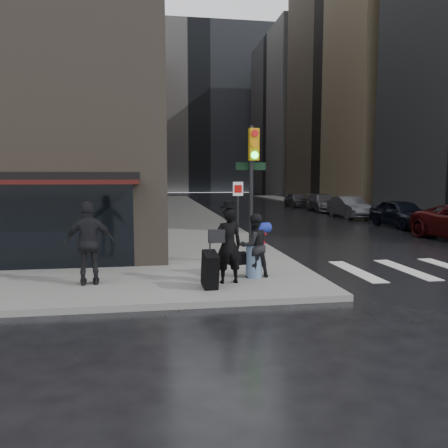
{
  "coord_description": "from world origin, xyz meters",
  "views": [
    {
      "loc": [
        -2.35,
        -10.98,
        2.77
      ],
      "look_at": [
        -0.21,
        2.65,
        1.3
      ],
      "focal_mm": 35.0,
      "sensor_mm": 36.0,
      "label": 1
    }
  ],
  "objects_px": {
    "man_greycoat": "(89,243)",
    "traffic_light": "(251,176)",
    "man_jeans": "(254,246)",
    "parked_car_3": "(323,203)",
    "man_overcoat": "(225,249)",
    "parked_car_4": "(296,200)",
    "parked_car_1": "(401,213)",
    "fire_hydrant": "(261,236)",
    "parked_car_2": "(349,207)"
  },
  "relations": [
    {
      "from": "parked_car_3",
      "to": "parked_car_4",
      "type": "distance_m",
      "value": 5.93
    },
    {
      "from": "man_jeans",
      "to": "parked_car_3",
      "type": "distance_m",
      "value": 25.76
    },
    {
      "from": "man_greycoat",
      "to": "parked_car_2",
      "type": "xyz_separation_m",
      "value": [
        14.85,
        17.45,
        -0.44
      ]
    },
    {
      "from": "man_jeans",
      "to": "parked_car_2",
      "type": "relative_size",
      "value": 0.38
    },
    {
      "from": "man_jeans",
      "to": "traffic_light",
      "type": "relative_size",
      "value": 0.4
    },
    {
      "from": "man_jeans",
      "to": "man_greycoat",
      "type": "height_order",
      "value": "man_greycoat"
    },
    {
      "from": "man_jeans",
      "to": "traffic_light",
      "type": "distance_m",
      "value": 2.54
    },
    {
      "from": "parked_car_1",
      "to": "parked_car_2",
      "type": "xyz_separation_m",
      "value": [
        -0.32,
        5.92,
        -0.05
      ]
    },
    {
      "from": "traffic_light",
      "to": "parked_car_1",
      "type": "relative_size",
      "value": 0.91
    },
    {
      "from": "parked_car_1",
      "to": "parked_car_2",
      "type": "bearing_deg",
      "value": 92.48
    },
    {
      "from": "man_jeans",
      "to": "parked_car_1",
      "type": "relative_size",
      "value": 0.37
    },
    {
      "from": "man_overcoat",
      "to": "parked_car_1",
      "type": "relative_size",
      "value": 0.45
    },
    {
      "from": "man_jeans",
      "to": "parked_car_2",
      "type": "bearing_deg",
      "value": -137.97
    },
    {
      "from": "parked_car_4",
      "to": "man_jeans",
      "type": "bearing_deg",
      "value": -110.12
    },
    {
      "from": "parked_car_1",
      "to": "fire_hydrant",
      "type": "bearing_deg",
      "value": -149.61
    },
    {
      "from": "man_jeans",
      "to": "man_greycoat",
      "type": "xyz_separation_m",
      "value": [
        -4.14,
        -0.15,
        0.18
      ]
    },
    {
      "from": "man_overcoat",
      "to": "fire_hydrant",
      "type": "distance_m",
      "value": 6.85
    },
    {
      "from": "man_overcoat",
      "to": "traffic_light",
      "type": "distance_m",
      "value": 3.18
    },
    {
      "from": "parked_car_4",
      "to": "parked_car_3",
      "type": "bearing_deg",
      "value": -86.67
    },
    {
      "from": "fire_hydrant",
      "to": "parked_car_2",
      "type": "bearing_deg",
      "value": 51.85
    },
    {
      "from": "traffic_light",
      "to": "parked_car_2",
      "type": "distance_m",
      "value": 18.85
    },
    {
      "from": "man_greycoat",
      "to": "parked_car_1",
      "type": "bearing_deg",
      "value": -150.22
    },
    {
      "from": "parked_car_4",
      "to": "parked_car_1",
      "type": "bearing_deg",
      "value": -89.09
    },
    {
      "from": "man_jeans",
      "to": "parked_car_3",
      "type": "height_order",
      "value": "man_jeans"
    },
    {
      "from": "fire_hydrant",
      "to": "parked_car_3",
      "type": "bearing_deg",
      "value": 61.45
    },
    {
      "from": "traffic_light",
      "to": "man_greycoat",
      "type": "bearing_deg",
      "value": -161.64
    },
    {
      "from": "man_overcoat",
      "to": "man_greycoat",
      "type": "relative_size",
      "value": 1.02
    },
    {
      "from": "man_jeans",
      "to": "parked_car_1",
      "type": "height_order",
      "value": "man_jeans"
    },
    {
      "from": "man_greycoat",
      "to": "traffic_light",
      "type": "xyz_separation_m",
      "value": [
        4.44,
        1.87,
        1.66
      ]
    },
    {
      "from": "man_jeans",
      "to": "parked_car_1",
      "type": "bearing_deg",
      "value": -150.31
    },
    {
      "from": "man_overcoat",
      "to": "fire_hydrant",
      "type": "height_order",
      "value": "man_overcoat"
    },
    {
      "from": "man_overcoat",
      "to": "parked_car_3",
      "type": "xyz_separation_m",
      "value": [
        12.01,
        23.84,
        -0.31
      ]
    },
    {
      "from": "man_greycoat",
      "to": "parked_car_1",
      "type": "xyz_separation_m",
      "value": [
        15.17,
        11.53,
        -0.39
      ]
    },
    {
      "from": "fire_hydrant",
      "to": "parked_car_2",
      "type": "relative_size",
      "value": 0.15
    },
    {
      "from": "man_greycoat",
      "to": "fire_hydrant",
      "type": "distance_m",
      "value": 8.27
    },
    {
      "from": "parked_car_2",
      "to": "fire_hydrant",
      "type": "bearing_deg",
      "value": -127.98
    },
    {
      "from": "man_jeans",
      "to": "man_overcoat",
      "type": "bearing_deg",
      "value": 19.31
    },
    {
      "from": "man_overcoat",
      "to": "parked_car_4",
      "type": "bearing_deg",
      "value": -117.32
    },
    {
      "from": "traffic_light",
      "to": "parked_car_3",
      "type": "relative_size",
      "value": 0.84
    },
    {
      "from": "parked_car_2",
      "to": "parked_car_3",
      "type": "bearing_deg",
      "value": 86.01
    },
    {
      "from": "man_overcoat",
      "to": "parked_car_4",
      "type": "distance_m",
      "value": 31.98
    },
    {
      "from": "man_greycoat",
      "to": "parked_car_4",
      "type": "height_order",
      "value": "man_greycoat"
    },
    {
      "from": "man_overcoat",
      "to": "fire_hydrant",
      "type": "xyz_separation_m",
      "value": [
        2.5,
        6.36,
        -0.57
      ]
    },
    {
      "from": "parked_car_1",
      "to": "parked_car_3",
      "type": "bearing_deg",
      "value": 88.87
    },
    {
      "from": "man_jeans",
      "to": "traffic_light",
      "type": "height_order",
      "value": "traffic_light"
    },
    {
      "from": "fire_hydrant",
      "to": "parked_car_1",
      "type": "height_order",
      "value": "parked_car_1"
    },
    {
      "from": "man_overcoat",
      "to": "traffic_light",
      "type": "height_order",
      "value": "traffic_light"
    },
    {
      "from": "parked_car_2",
      "to": "parked_car_4",
      "type": "distance_m",
      "value": 11.85
    },
    {
      "from": "man_greycoat",
      "to": "fire_hydrant",
      "type": "relative_size",
      "value": 3.01
    },
    {
      "from": "man_jeans",
      "to": "parked_car_2",
      "type": "xyz_separation_m",
      "value": [
        10.71,
        17.3,
        -0.26
      ]
    }
  ]
}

